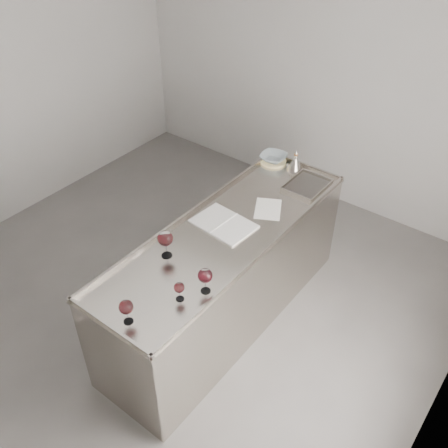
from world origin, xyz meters
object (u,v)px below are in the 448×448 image
Objects in this scene: wine_glass_right at (205,276)px; counter at (226,276)px; wine_glass_left at (165,239)px; notebook at (224,224)px; wine_glass_small at (179,288)px; wine_glass_middle at (126,308)px; ceramic_bowl at (273,158)px; wine_funnel at (295,164)px.

counter is at bearing 115.26° from wine_glass_right.
wine_glass_left is (-0.17, -0.48, 0.62)m from counter.
notebook is at bearing 118.09° from wine_glass_right.
wine_glass_right is at bearing 61.69° from wine_glass_small.
wine_glass_middle reaches higher than wine_glass_small.
wine_glass_left is 0.45× the size of notebook.
counter is at bearing -75.69° from ceramic_bowl.
ceramic_bowl is 1.13× the size of wine_funnel.
wine_glass_middle is (0.06, -1.08, 0.59)m from counter.
counter is 13.60× the size of wine_glass_middle.
ceramic_bowl is at bearing 108.32° from wine_glass_right.
wine_glass_small is at bearing -75.71° from counter.
wine_glass_small is 1.84m from wine_funnel.
wine_glass_left reaches higher than wine_funnel.
wine_funnel is (-0.04, 1.08, 0.53)m from counter.
wine_glass_small reaches higher than counter.
counter is 1.23m from wine_glass_middle.
counter is 0.88m from wine_glass_right.
wine_glass_small is at bearing -75.70° from ceramic_bowl.
counter is at bearing 104.29° from wine_glass_small.
wine_glass_right is at bearing -57.45° from notebook.
wine_glass_right is 1.35× the size of wine_glass_small.
wine_glass_left reaches higher than ceramic_bowl.
wine_glass_right is 0.91× the size of wine_funnel.
ceramic_bowl is 0.23m from wine_funnel.
wine_glass_right is at bearing 66.74° from wine_glass_middle.
wine_glass_middle is at bearing -68.93° from wine_glass_left.
wine_glass_right is (0.45, -0.10, -0.02)m from wine_glass_left.
wine_glass_left is at bearing -96.38° from notebook.
notebook is at bearing -78.50° from ceramic_bowl.
wine_glass_middle is 2.19m from ceramic_bowl.
wine_funnel is (0.23, 0.00, 0.02)m from ceramic_bowl.
wine_glass_small is (-0.09, -0.16, -0.04)m from wine_glass_right.
wine_glass_small reaches higher than notebook.
counter is at bearing -87.65° from wine_funnel.
wine_glass_right is 1.75m from ceramic_bowl.
wine_funnel is (-0.23, 1.82, -0.04)m from wine_glass_small.
wine_funnel is (-0.10, 2.16, -0.06)m from wine_glass_middle.
wine_glass_left is 1.23× the size of wine_glass_middle.
wine_glass_middle is 1.25× the size of wine_glass_small.
wine_glass_middle reaches higher than notebook.
wine_funnel is at bearing 92.35° from counter.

